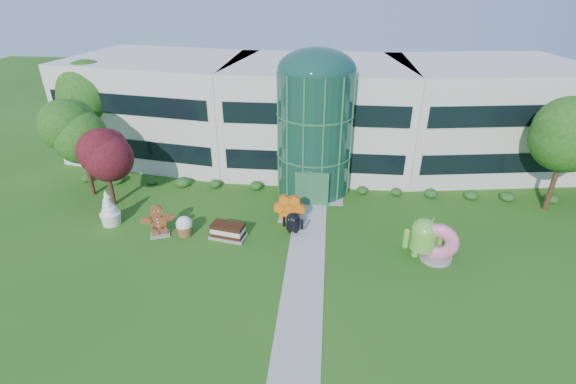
# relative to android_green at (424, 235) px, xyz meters

# --- Properties ---
(ground) EXTENTS (140.00, 140.00, 0.00)m
(ground) POSITION_rel_android_green_xyz_m (-7.36, -3.03, -1.54)
(ground) COLOR #215114
(ground) RESTS_ON ground
(building) EXTENTS (46.00, 15.00, 9.30)m
(building) POSITION_rel_android_green_xyz_m (-7.36, 14.97, 3.11)
(building) COLOR beige
(building) RESTS_ON ground
(atrium) EXTENTS (6.00, 6.00, 9.80)m
(atrium) POSITION_rel_android_green_xyz_m (-7.36, 8.97, 3.36)
(atrium) COLOR #194738
(atrium) RESTS_ON ground
(walkway) EXTENTS (2.40, 20.00, 0.04)m
(walkway) POSITION_rel_android_green_xyz_m (-7.36, -1.03, -1.52)
(walkway) COLOR #9E9E93
(walkway) RESTS_ON ground
(tree_red) EXTENTS (4.00, 4.00, 6.00)m
(tree_red) POSITION_rel_android_green_xyz_m (-22.86, 4.47, 1.46)
(tree_red) COLOR #3F0C14
(tree_red) RESTS_ON ground
(trees_backdrop) EXTENTS (52.00, 8.00, 8.40)m
(trees_backdrop) POSITION_rel_android_green_xyz_m (-7.36, 9.97, 2.66)
(trees_backdrop) COLOR #1D4611
(trees_backdrop) RESTS_ON ground
(android_green) EXTENTS (3.02, 2.31, 3.09)m
(android_green) POSITION_rel_android_green_xyz_m (0.00, 0.00, 0.00)
(android_green) COLOR #61B038
(android_green) RESTS_ON ground
(android_black) EXTENTS (1.73, 1.33, 1.77)m
(android_black) POSITION_rel_android_green_xyz_m (-8.46, 1.86, -0.66)
(android_black) COLOR black
(android_black) RESTS_ON ground
(donut) EXTENTS (2.76, 1.89, 2.62)m
(donut) POSITION_rel_android_green_xyz_m (0.87, -0.29, -0.23)
(donut) COLOR #D45091
(donut) RESTS_ON ground
(gingerbread) EXTENTS (2.77, 1.84, 2.38)m
(gingerbread) POSITION_rel_android_green_xyz_m (-17.63, 0.58, -0.35)
(gingerbread) COLOR brown
(gingerbread) RESTS_ON ground
(ice_cream_sandwich) EXTENTS (2.63, 1.66, 1.09)m
(ice_cream_sandwich) POSITION_rel_android_green_xyz_m (-12.83, 0.73, -1.00)
(ice_cream_sandwich) COLOR black
(ice_cream_sandwich) RESTS_ON ground
(honeycomb) EXTENTS (2.47, 0.94, 1.93)m
(honeycomb) POSITION_rel_android_green_xyz_m (-8.84, 3.38, -0.58)
(honeycomb) COLOR orange
(honeycomb) RESTS_ON ground
(froyo) EXTENTS (1.87, 1.87, 2.68)m
(froyo) POSITION_rel_android_green_xyz_m (-21.67, 1.69, -0.20)
(froyo) COLOR white
(froyo) RESTS_ON ground
(cupcake) EXTENTS (1.51, 1.51, 1.45)m
(cupcake) POSITION_rel_android_green_xyz_m (-15.90, 0.81, -0.82)
(cupcake) COLOR white
(cupcake) RESTS_ON ground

